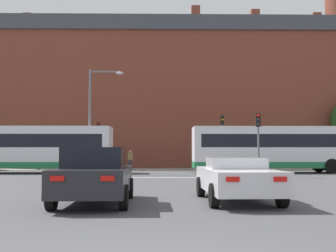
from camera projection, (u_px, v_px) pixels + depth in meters
stop_line_strip at (164, 177)px, 24.02m from camera, size 8.02×0.30×0.01m
far_pavement at (163, 169)px, 35.92m from camera, size 68.91×2.50×0.01m
brick_civic_building at (201, 96)px, 45.38m from camera, size 46.15×11.29×21.67m
car_saloon_left at (95, 175)px, 11.80m from camera, size 2.08×4.40×1.58m
car_roadster_right at (237, 178)px, 12.39m from camera, size 2.11×4.64×1.28m
bus_crossing_lead at (274, 148)px, 29.80m from camera, size 11.55×2.70×3.24m
bus_crossing_trailing at (29, 148)px, 29.43m from camera, size 11.44×2.66×3.23m
traffic_light_near_right at (258, 134)px, 25.04m from camera, size 0.26×0.31×3.77m
traffic_light_far_left at (98, 137)px, 35.44m from camera, size 0.26×0.31×3.99m
traffic_light_far_right at (222, 133)px, 35.26m from camera, size 0.26×0.31×4.57m
street_lamp_junction at (96, 109)px, 29.11m from camera, size 2.38×0.36×7.20m
pedestrian_waiting at (39, 158)px, 35.13m from camera, size 0.44×0.31×1.70m
pedestrian_walking_east at (112, 157)px, 35.72m from camera, size 0.43×0.28×1.82m
pedestrian_walking_west at (130, 158)px, 36.71m from camera, size 0.45×0.34×1.60m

